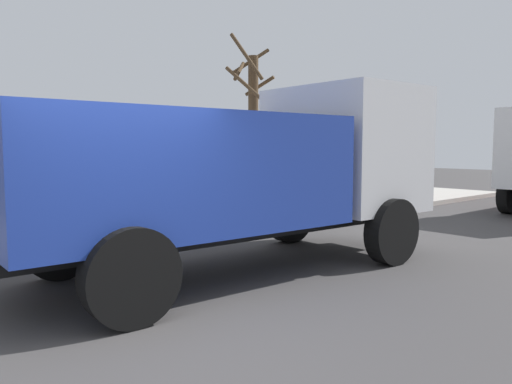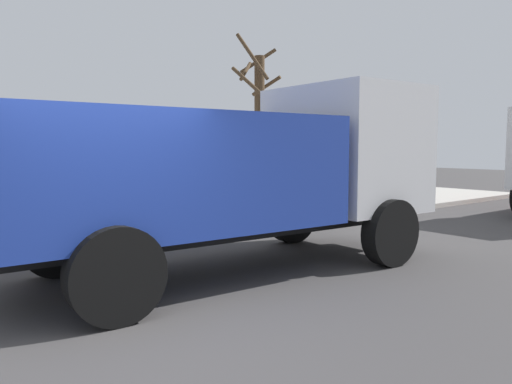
{
  "view_description": "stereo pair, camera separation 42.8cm",
  "coord_description": "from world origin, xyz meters",
  "px_view_note": "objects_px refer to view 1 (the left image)",
  "views": [
    {
      "loc": [
        -2.38,
        -4.35,
        1.95
      ],
      "look_at": [
        3.66,
        2.52,
        1.11
      ],
      "focal_mm": 34.86,
      "sensor_mm": 36.0,
      "label": 1
    },
    {
      "loc": [
        -2.05,
        -4.62,
        1.95
      ],
      "look_at": [
        3.66,
        2.52,
        1.11
      ],
      "focal_mm": 34.86,
      "sensor_mm": 36.0,
      "label": 2
    }
  ],
  "objects_px": {
    "bare_tree": "(253,129)",
    "fire_hydrant": "(55,219)",
    "dump_truck_blue": "(245,168)",
    "loose_tire": "(51,214)"
  },
  "relations": [
    {
      "from": "bare_tree",
      "to": "fire_hydrant",
      "type": "bearing_deg",
      "value": -179.73
    },
    {
      "from": "fire_hydrant",
      "to": "dump_truck_blue",
      "type": "bearing_deg",
      "value": -62.95
    },
    {
      "from": "dump_truck_blue",
      "to": "fire_hydrant",
      "type": "bearing_deg",
      "value": 117.05
    },
    {
      "from": "loose_tire",
      "to": "dump_truck_blue",
      "type": "xyz_separation_m",
      "value": [
        1.93,
        -3.13,
        0.86
      ]
    },
    {
      "from": "fire_hydrant",
      "to": "bare_tree",
      "type": "bearing_deg",
      "value": 0.27
    },
    {
      "from": "loose_tire",
      "to": "bare_tree",
      "type": "distance_m",
      "value": 5.36
    },
    {
      "from": "fire_hydrant",
      "to": "dump_truck_blue",
      "type": "distance_m",
      "value": 3.99
    },
    {
      "from": "loose_tire",
      "to": "dump_truck_blue",
      "type": "relative_size",
      "value": 0.17
    },
    {
      "from": "fire_hydrant",
      "to": "loose_tire",
      "type": "height_order",
      "value": "loose_tire"
    },
    {
      "from": "dump_truck_blue",
      "to": "bare_tree",
      "type": "height_order",
      "value": "bare_tree"
    }
  ]
}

